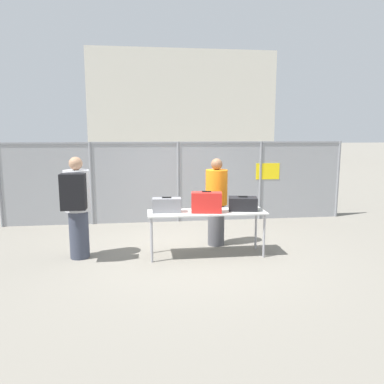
% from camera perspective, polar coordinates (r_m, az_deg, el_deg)
% --- Properties ---
extents(ground_plane, '(120.00, 120.00, 0.00)m').
position_cam_1_polar(ground_plane, '(6.91, -0.20, -9.21)').
color(ground_plane, slate).
extents(fence_section, '(8.26, 0.07, 1.94)m').
position_cam_1_polar(fence_section, '(9.04, -2.01, 1.84)').
color(fence_section, gray).
rests_on(fence_section, ground_plane).
extents(inspection_table, '(2.07, 0.60, 0.80)m').
position_cam_1_polar(inspection_table, '(6.59, 2.26, -3.55)').
color(inspection_table, silver).
rests_on(inspection_table, ground_plane).
extents(suitcase_grey, '(0.51, 0.25, 0.27)m').
position_cam_1_polar(suitcase_grey, '(6.50, -3.86, -2.01)').
color(suitcase_grey, slate).
rests_on(suitcase_grey, inspection_table).
extents(suitcase_red, '(0.55, 0.31, 0.38)m').
position_cam_1_polar(suitcase_red, '(6.46, 2.23, -1.60)').
color(suitcase_red, red).
rests_on(suitcase_red, inspection_table).
extents(suitcase_black, '(0.55, 0.42, 0.26)m').
position_cam_1_polar(suitcase_black, '(6.71, 7.75, -1.78)').
color(suitcase_black, black).
rests_on(suitcase_black, inspection_table).
extents(traveler_hooded, '(0.44, 0.68, 1.76)m').
position_cam_1_polar(traveler_hooded, '(6.64, -17.12, -1.73)').
color(traveler_hooded, '#383D4C').
rests_on(traveler_hooded, ground_plane).
extents(security_worker_near, '(0.42, 0.42, 1.68)m').
position_cam_1_polar(security_worker_near, '(7.18, 3.73, -1.35)').
color(security_worker_near, '#4C4C51').
rests_on(security_worker_near, ground_plane).
extents(utility_trailer, '(3.65, 1.98, 0.66)m').
position_cam_1_polar(utility_trailer, '(11.31, 8.61, 0.01)').
color(utility_trailer, '#4C6B47').
rests_on(utility_trailer, ground_plane).
extents(distant_hangar, '(12.38, 8.42, 7.41)m').
position_cam_1_polar(distant_hangar, '(29.15, -2.16, 12.26)').
color(distant_hangar, beige).
rests_on(distant_hangar, ground_plane).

